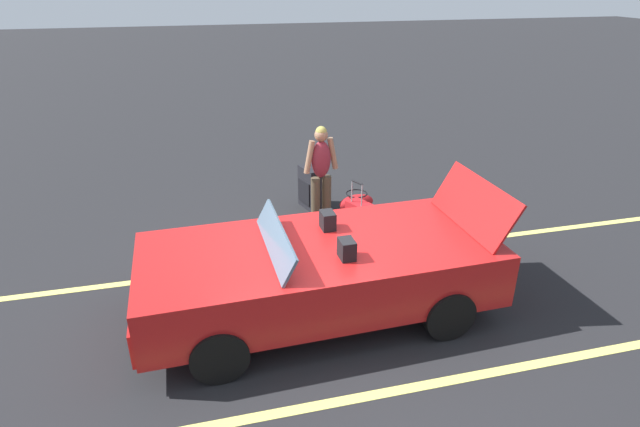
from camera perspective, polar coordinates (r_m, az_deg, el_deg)
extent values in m
plane|color=black|center=(6.38, -0.05, -10.91)|extent=(80.00, 80.00, 0.00)
cube|color=#EAE066|center=(7.40, -2.38, -5.40)|extent=(18.00, 0.12, 0.01)
cube|color=#EAE066|center=(5.32, 3.98, -19.90)|extent=(18.00, 0.12, 0.01)
cube|color=red|center=(6.04, -0.05, -6.15)|extent=(4.15, 1.87, 0.64)
cube|color=red|center=(5.94, -13.68, -8.83)|extent=(1.36, 1.71, 0.38)
cube|color=slate|center=(5.71, -5.02, -2.81)|extent=(0.22, 1.55, 0.31)
cube|color=black|center=(5.57, 3.00, -3.97)|extent=(0.17, 0.22, 0.22)
cube|color=black|center=(6.20, 0.86, -0.77)|extent=(0.17, 0.22, 0.22)
cube|color=red|center=(6.50, 16.74, 1.03)|extent=(0.38, 1.50, 0.57)
cylinder|color=black|center=(5.41, -11.18, -15.13)|extent=(0.61, 0.24, 0.60)
cylinder|color=black|center=(6.74, -12.48, -6.39)|extent=(0.61, 0.24, 0.60)
cylinder|color=black|center=(6.02, 14.04, -10.75)|extent=(0.61, 0.24, 0.60)
cylinder|color=black|center=(7.24, 7.98, -3.65)|extent=(0.61, 0.24, 0.60)
cube|color=black|center=(8.96, -0.97, 2.92)|extent=(0.40, 0.54, 0.74)
cube|color=black|center=(8.91, -1.80, 2.40)|extent=(0.13, 0.37, 0.41)
cylinder|color=gray|center=(8.71, -0.12, 5.80)|extent=(0.02, 0.02, 0.27)
cylinder|color=gray|center=(8.92, -0.98, 6.29)|extent=(0.02, 0.02, 0.27)
cylinder|color=black|center=(8.77, -0.56, 6.87)|extent=(0.10, 0.26, 0.03)
sphere|color=black|center=(9.01, 0.16, 0.64)|extent=(0.04, 0.04, 0.04)
sphere|color=black|center=(9.28, -0.90, 1.38)|extent=(0.04, 0.04, 0.04)
cube|color=red|center=(7.89, 4.38, -0.86)|extent=(0.38, 0.46, 0.62)
cube|color=maroon|center=(7.99, 5.05, -0.90)|extent=(0.15, 0.30, 0.34)
cylinder|color=gray|center=(7.72, 3.58, 2.51)|extent=(0.03, 0.03, 0.35)
cylinder|color=gray|center=(7.57, 4.69, 2.01)|extent=(0.03, 0.03, 0.35)
cylinder|color=black|center=(7.58, 4.17, 3.47)|extent=(0.12, 0.21, 0.03)
sphere|color=black|center=(8.05, 3.16, -2.54)|extent=(0.04, 0.04, 0.04)
sphere|color=black|center=(7.87, 4.51, -3.28)|extent=(0.04, 0.04, 0.04)
ellipsoid|color=red|center=(8.90, 4.07, 1.17)|extent=(0.68, 0.41, 0.30)
torus|color=black|center=(8.83, 4.11, 2.24)|extent=(0.43, 0.43, 0.02)
cylinder|color=#4C3F2D|center=(8.37, 0.74, 1.56)|extent=(0.18, 0.18, 0.82)
cylinder|color=#4C3F2D|center=(8.29, -0.49, 1.31)|extent=(0.18, 0.18, 0.82)
ellipsoid|color=maroon|center=(8.07, 0.13, 6.06)|extent=(0.36, 0.28, 0.60)
sphere|color=#A37556|center=(7.95, 0.13, 8.75)|extent=(0.21, 0.21, 0.21)
sphere|color=tan|center=(7.93, 0.13, 9.08)|extent=(0.18, 0.18, 0.18)
cylinder|color=#A37556|center=(8.14, 1.43, 6.71)|extent=(0.21, 0.13, 0.53)
cylinder|color=#A37556|center=(7.96, -1.20, 6.29)|extent=(0.21, 0.13, 0.53)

